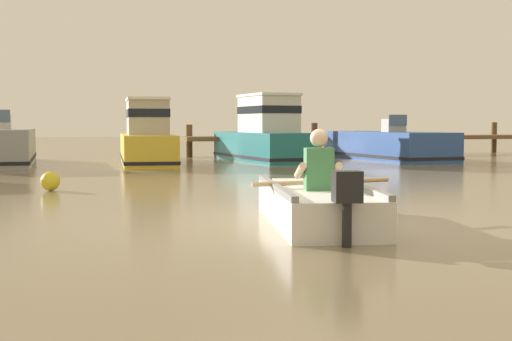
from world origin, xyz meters
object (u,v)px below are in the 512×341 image
object	(u,v)px
moored_boat_blue	(387,146)
mooring_buoy	(50,181)
moored_boat_teal	(264,137)
moored_boat_yellow	(147,140)
moored_boat_grey	(1,148)
rowboat_with_person	(315,204)

from	to	relation	value
moored_boat_blue	mooring_buoy	size ratio (longest dim) A/B	17.02
moored_boat_blue	mooring_buoy	world-z (taller)	moored_boat_blue
moored_boat_teal	mooring_buoy	world-z (taller)	moored_boat_teal
moored_boat_yellow	mooring_buoy	world-z (taller)	moored_boat_yellow
moored_boat_teal	mooring_buoy	bearing A→B (deg)	-129.22
moored_boat_teal	moored_boat_blue	world-z (taller)	moored_boat_teal
moored_boat_grey	moored_boat_blue	size ratio (longest dim) A/B	1.01
moored_boat_grey	moored_boat_teal	bearing A→B (deg)	-3.63
moored_boat_yellow	moored_boat_teal	xyz separation A→B (m)	(3.97, 0.32, 0.07)
moored_boat_teal	moored_boat_blue	size ratio (longest dim) A/B	0.91
rowboat_with_person	moored_boat_grey	size ratio (longest dim) A/B	0.59
rowboat_with_person	moored_boat_teal	bearing A→B (deg)	74.06
moored_boat_grey	mooring_buoy	distance (m)	9.31
rowboat_with_person	mooring_buoy	distance (m)	6.30
moored_boat_teal	rowboat_with_person	bearing A→B (deg)	-105.94
rowboat_with_person	moored_boat_blue	distance (m)	16.19
moored_boat_yellow	rowboat_with_person	bearing A→B (deg)	-90.36
mooring_buoy	rowboat_with_person	bearing A→B (deg)	-61.08
moored_boat_blue	moored_boat_teal	bearing A→B (deg)	174.95
moored_boat_yellow	moored_boat_blue	xyz separation A→B (m)	(8.31, -0.06, -0.29)
moored_boat_teal	mooring_buoy	size ratio (longest dim) A/B	15.44
moored_boat_blue	moored_boat_grey	bearing A→B (deg)	175.88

